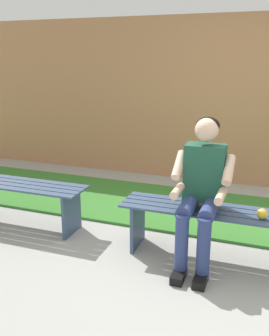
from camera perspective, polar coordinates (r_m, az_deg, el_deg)
The scene contains 7 objects.
ground_plane at distance 3.12m, azimuth -12.05°, elevation -18.82°, with size 10.00×7.00×0.04m, color #9E9E99.
grass_strip at distance 4.73m, azimuth 1.14°, elevation -5.26°, with size 9.00×1.38×0.03m, color #387A2D.
brick_wall at distance 5.57m, azimuth 12.13°, elevation 9.89°, with size 9.50×0.24×2.32m, color #B27A51.
bench_near at distance 3.42m, azimuth 13.62°, elevation -8.09°, with size 1.88×0.41×0.48m.
bench_far at distance 4.28m, azimuth -18.19°, elevation -3.54°, with size 1.70×0.41×0.48m.
person_seated at distance 3.23m, azimuth 10.10°, elevation -2.80°, with size 0.50×0.69×1.28m.
apple at distance 3.29m, azimuth 18.77°, elevation -6.59°, with size 0.09×0.09×0.09m, color gold.
Camera 1 is at (-0.31, 3.11, 1.76)m, focal length 40.26 mm.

